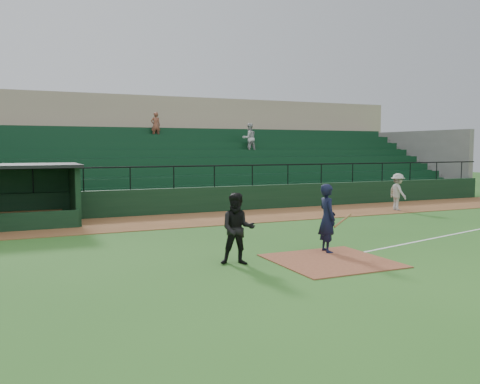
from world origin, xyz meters
name	(u,v)px	position (x,y,z in m)	size (l,w,h in m)	color
ground	(311,254)	(0.00, 0.00, 0.00)	(90.00, 90.00, 0.00)	#2A5E1E
warning_track	(211,218)	(0.00, 8.00, 0.01)	(40.00, 4.00, 0.03)	brown
home_plate_dirt	(331,261)	(0.00, -1.00, 0.01)	(3.00, 3.00, 0.03)	brown
foul_line	(477,230)	(8.00, 1.20, 0.01)	(18.00, 0.09, 0.01)	white
stadium_structure	(159,161)	(0.00, 16.46, 2.30)	(38.00, 13.08, 6.40)	black
batter_at_plate	(327,218)	(0.55, 0.01, 1.01)	(1.09, 0.81, 2.01)	black
umpire	(238,229)	(-2.45, -0.31, 0.94)	(0.92, 0.71, 1.89)	black
runner	(398,192)	(9.24, 6.92, 0.92)	(1.15, 0.66, 1.79)	#ABA6A0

